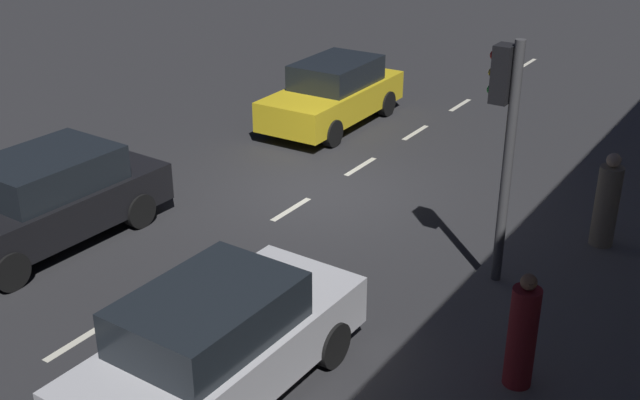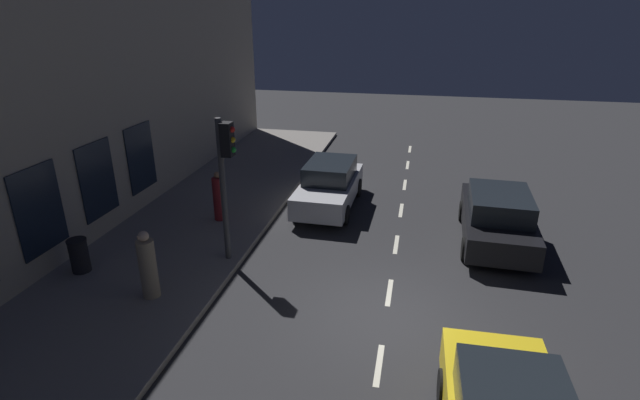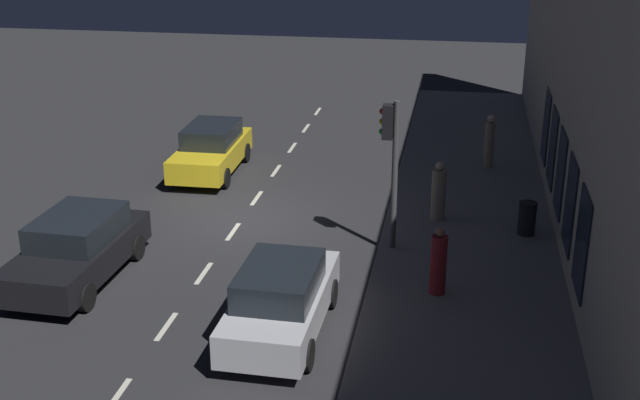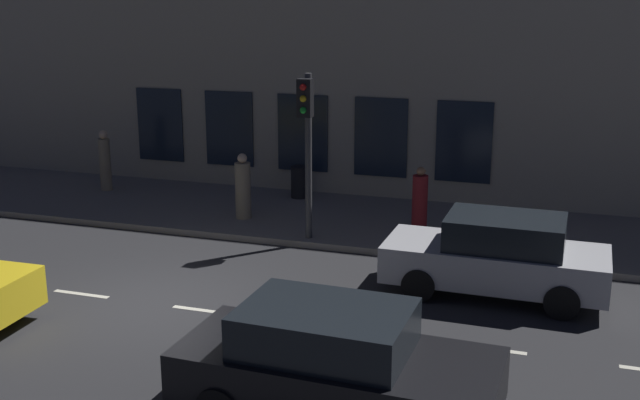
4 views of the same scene
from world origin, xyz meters
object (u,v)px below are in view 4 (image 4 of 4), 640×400
object	(u,v)px
parked_car_1	(497,256)
trash_bin	(299,182)
traffic_light	(307,130)
pedestrian_2	(243,189)
parked_car_2	(334,363)
pedestrian_0	(105,162)
pedestrian_1	(420,202)

from	to	relation	value
parked_car_1	trash_bin	size ratio (longest dim) A/B	4.77
traffic_light	parked_car_1	bearing A→B (deg)	-111.81
pedestrian_2	trash_bin	bearing A→B (deg)	20.73
traffic_light	trash_bin	bearing A→B (deg)	22.32
parked_car_2	pedestrian_0	xyz separation A→B (m)	(9.63, 9.80, 0.18)
traffic_light	pedestrian_2	bearing A→B (deg)	61.16
parked_car_1	pedestrian_0	world-z (taller)	pedestrian_0
parked_car_1	parked_car_2	distance (m)	5.51
trash_bin	parked_car_1	bearing A→B (deg)	-131.86
pedestrian_0	trash_bin	bearing A→B (deg)	-33.35
parked_car_2	pedestrian_0	size ratio (longest dim) A/B	2.56
pedestrian_1	pedestrian_2	size ratio (longest dim) A/B	0.96
parked_car_1	pedestrian_2	xyz separation A→B (m)	(2.94, 6.55, 0.12)
parked_car_2	pedestrian_1	world-z (taller)	pedestrian_1
traffic_light	pedestrian_2	distance (m)	2.99
pedestrian_2	parked_car_1	bearing A→B (deg)	-77.68
pedestrian_2	pedestrian_1	bearing A→B (deg)	-51.29
parked_car_2	pedestrian_2	world-z (taller)	pedestrian_2
pedestrian_1	trash_bin	size ratio (longest dim) A/B	1.79
pedestrian_1	pedestrian_2	world-z (taller)	pedestrian_2
parked_car_2	pedestrian_0	world-z (taller)	pedestrian_0
traffic_light	pedestrian_1	distance (m)	3.25
pedestrian_0	pedestrian_2	distance (m)	5.11
parked_car_2	pedestrian_1	bearing A→B (deg)	-175.06
parked_car_1	parked_car_2	xyz separation A→B (m)	(-5.25, 1.65, 0.00)
traffic_light	pedestrian_0	bearing A→B (deg)	69.66
traffic_light	pedestrian_1	world-z (taller)	traffic_light
pedestrian_2	parked_car_2	bearing A→B (deg)	-112.66
traffic_light	pedestrian_1	size ratio (longest dim) A/B	2.39
pedestrian_0	trash_bin	world-z (taller)	pedestrian_0
parked_car_2	trash_bin	world-z (taller)	parked_car_2
pedestrian_1	trash_bin	bearing A→B (deg)	-151.89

